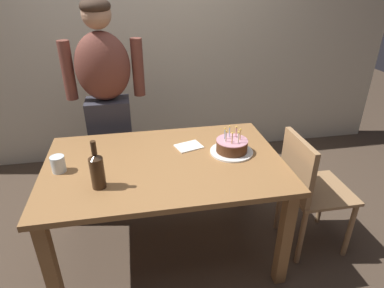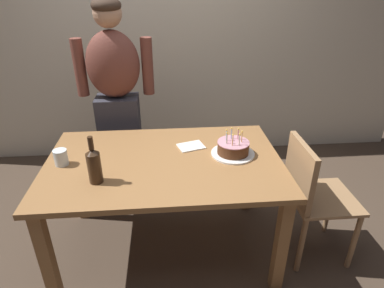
{
  "view_description": "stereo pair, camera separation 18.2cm",
  "coord_description": "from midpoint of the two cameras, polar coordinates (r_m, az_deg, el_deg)",
  "views": [
    {
      "loc": [
        -0.16,
        -1.8,
        1.79
      ],
      "look_at": [
        0.18,
        0.01,
        0.84
      ],
      "focal_mm": 30.63,
      "sensor_mm": 36.0,
      "label": 1
    },
    {
      "loc": [
        0.02,
        -1.82,
        1.79
      ],
      "look_at": [
        0.18,
        0.01,
        0.84
      ],
      "focal_mm": 30.63,
      "sensor_mm": 36.0,
      "label": 2
    }
  ],
  "objects": [
    {
      "name": "back_wall",
      "position": [
        3.39,
        -3.94,
        18.95
      ],
      "size": [
        5.2,
        0.1,
        2.6
      ],
      "primitive_type": "cube",
      "color": "beige",
      "rests_on": "ground_plane"
    },
    {
      "name": "wine_bottle",
      "position": [
        1.88,
        -14.04,
        -3.59
      ],
      "size": [
        0.08,
        0.08,
        0.29
      ],
      "color": "#382314",
      "rests_on": "dining_table"
    },
    {
      "name": "napkin_stack",
      "position": [
        2.25,
        2.14,
        -0.45
      ],
      "size": [
        0.2,
        0.17,
        0.01
      ],
      "primitive_type": "cube",
      "rotation": [
        0.0,
        0.0,
        0.3
      ],
      "color": "white",
      "rests_on": "dining_table"
    },
    {
      "name": "dining_chair",
      "position": [
        2.36,
        22.09,
        -7.75
      ],
      "size": [
        0.42,
        0.42,
        0.87
      ],
      "rotation": [
        0.0,
        0.0,
        1.57
      ],
      "color": "#A37A51",
      "rests_on": "ground_plane"
    },
    {
      "name": "birthday_cake",
      "position": [
        2.17,
        9.56,
        -0.86
      ],
      "size": [
        0.29,
        0.29,
        0.17
      ],
      "color": "white",
      "rests_on": "dining_table"
    },
    {
      "name": "dining_table",
      "position": [
        2.14,
        -2.36,
        -5.11
      ],
      "size": [
        1.5,
        0.96,
        0.74
      ],
      "color": "olive",
      "rests_on": "ground_plane"
    },
    {
      "name": "person_man_bearded",
      "position": [
        2.72,
        -11.03,
        7.09
      ],
      "size": [
        0.61,
        0.27,
        1.66
      ],
      "rotation": [
        0.0,
        0.0,
        3.14
      ],
      "color": "#33333D",
      "rests_on": "ground_plane"
    },
    {
      "name": "water_glass_near",
      "position": [
        2.14,
        -19.64,
        -2.27
      ],
      "size": [
        0.08,
        0.08,
        0.1
      ],
      "primitive_type": "cylinder",
      "color": "silver",
      "rests_on": "dining_table"
    },
    {
      "name": "ground_plane",
      "position": [
        2.55,
        -2.08,
        -17.42
      ],
      "size": [
        10.0,
        10.0,
        0.0
      ],
      "primitive_type": "plane",
      "color": "#47382B"
    }
  ]
}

